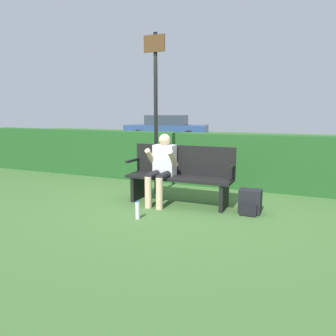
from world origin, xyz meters
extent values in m
plane|color=#426B33|center=(0.00, 0.00, 0.00)|extent=(40.00, 40.00, 0.00)
cube|color=#235623|center=(0.00, 1.62, 0.54)|extent=(12.00, 0.45, 1.09)
cube|color=black|center=(0.00, 0.00, 0.45)|extent=(1.78, 0.47, 0.05)
cube|color=black|center=(0.00, 0.22, 0.72)|extent=(1.78, 0.04, 0.50)
cube|color=black|center=(-0.77, 0.00, 0.21)|extent=(0.06, 0.43, 0.42)
cube|color=black|center=(0.77, 0.00, 0.21)|extent=(0.06, 0.43, 0.42)
cylinder|color=black|center=(-0.86, 0.00, 0.69)|extent=(0.05, 0.43, 0.05)
cylinder|color=black|center=(0.86, 0.00, 0.69)|extent=(0.05, 0.43, 0.05)
cube|color=silver|center=(-0.27, 0.05, 0.72)|extent=(0.36, 0.22, 0.51)
sphere|color=beige|center=(-0.27, 0.05, 1.07)|extent=(0.19, 0.19, 0.19)
cylinder|color=black|center=(-0.37, -0.17, 0.50)|extent=(0.13, 0.43, 0.13)
cylinder|color=black|center=(-0.18, -0.17, 0.50)|extent=(0.13, 0.43, 0.13)
cylinder|color=beige|center=(-0.37, -0.39, 0.25)|extent=(0.11, 0.11, 0.50)
cylinder|color=beige|center=(-0.18, -0.39, 0.25)|extent=(0.11, 0.11, 0.50)
cylinder|color=beige|center=(-0.47, -0.08, 0.78)|extent=(0.09, 0.32, 0.32)
cylinder|color=beige|center=(-0.07, -0.08, 0.78)|extent=(0.09, 0.32, 0.32)
cube|color=black|center=(1.18, -0.03, 0.18)|extent=(0.33, 0.24, 0.37)
cube|color=black|center=(1.18, -0.19, 0.09)|extent=(0.24, 0.08, 0.17)
cylinder|color=white|center=(-0.26, -0.96, 0.12)|extent=(0.06, 0.06, 0.25)
cylinder|color=#2D66B2|center=(-0.26, -0.96, 0.26)|extent=(0.03, 0.03, 0.02)
cylinder|color=black|center=(-0.66, 0.51, 1.45)|extent=(0.07, 0.07, 2.90)
cube|color=brown|center=(-0.66, 0.47, 2.70)|extent=(0.40, 0.02, 0.29)
cube|color=#2D4784|center=(-5.25, 11.60, 0.50)|extent=(4.63, 2.64, 0.64)
cube|color=#333D4C|center=(-5.25, 11.60, 1.08)|extent=(2.36, 2.01, 0.53)
cylinder|color=black|center=(-4.08, 12.73, 0.29)|extent=(0.61, 0.28, 0.59)
cylinder|color=black|center=(-3.76, 10.95, 0.29)|extent=(0.61, 0.28, 0.59)
cylinder|color=black|center=(-6.74, 12.25, 0.29)|extent=(0.61, 0.28, 0.59)
cylinder|color=black|center=(-6.42, 10.47, 0.29)|extent=(0.61, 0.28, 0.59)
camera|label=1|loc=(1.93, -4.94, 1.53)|focal=35.00mm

